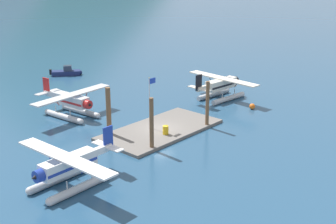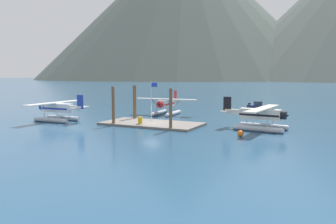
{
  "view_description": "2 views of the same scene",
  "coord_description": "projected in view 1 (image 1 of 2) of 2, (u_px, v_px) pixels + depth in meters",
  "views": [
    {
      "loc": [
        -32.65,
        -30.19,
        16.98
      ],
      "look_at": [
        1.61,
        0.39,
        1.59
      ],
      "focal_mm": 49.21,
      "sensor_mm": 36.0,
      "label": 1
    },
    {
      "loc": [
        21.47,
        -38.14,
        6.56
      ],
      "look_at": [
        2.4,
        -0.04,
        1.83
      ],
      "focal_mm": 35.94,
      "sensor_mm": 36.0,
      "label": 2
    }
  ],
  "objects": [
    {
      "name": "ground_plane",
      "position": [
        160.0,
        131.0,
        47.55
      ],
      "size": [
        1200.0,
        1200.0,
        0.0
      ],
      "primitive_type": "plane",
      "color": "navy"
    },
    {
      "name": "dock_platform",
      "position": [
        160.0,
        130.0,
        47.51
      ],
      "size": [
        13.0,
        6.46,
        0.3
      ],
      "primitive_type": "cube",
      "color": "#66605B",
      "rests_on": "ground"
    },
    {
      "name": "piling_near_left",
      "position": [
        152.0,
        124.0,
        42.09
      ],
      "size": [
        0.4,
        0.4,
        5.07
      ],
      "primitive_type": "cylinder",
      "color": "brown",
      "rests_on": "ground"
    },
    {
      "name": "piling_near_right",
      "position": [
        207.0,
        105.0,
        47.91
      ],
      "size": [
        0.37,
        0.37,
        4.99
      ],
      "primitive_type": "cylinder",
      "color": "brown",
      "rests_on": "ground"
    },
    {
      "name": "piling_far_left",
      "position": [
        109.0,
        112.0,
        45.42
      ],
      "size": [
        0.49,
        0.49,
        5.06
      ],
      "primitive_type": "cylinder",
      "color": "brown",
      "rests_on": "ground"
    },
    {
      "name": "flagpole",
      "position": [
        150.0,
        96.0,
        46.66
      ],
      "size": [
        0.95,
        0.1,
        5.38
      ],
      "color": "silver",
      "rests_on": "dock_platform"
    },
    {
      "name": "fuel_drum",
      "position": [
        166.0,
        130.0,
        45.77
      ],
      "size": [
        0.62,
        0.62,
        0.88
      ],
      "color": "gold",
      "rests_on": "dock_platform"
    },
    {
      "name": "mooring_buoy",
      "position": [
        252.0,
        106.0,
        54.36
      ],
      "size": [
        0.68,
        0.68,
        0.68
      ],
      "primitive_type": "sphere",
      "color": "orange",
      "rests_on": "ground"
    },
    {
      "name": "seaplane_white_port_aft",
      "position": [
        68.0,
        168.0,
        35.48
      ],
      "size": [
        7.98,
        10.43,
        3.84
      ],
      "color": "#B7BABF",
      "rests_on": "ground"
    },
    {
      "name": "seaplane_silver_bow_left",
      "position": [
        71.0,
        103.0,
        51.45
      ],
      "size": [
        10.48,
        7.97,
        3.84
      ],
      "color": "#B7BABF",
      "rests_on": "ground"
    },
    {
      "name": "seaplane_cream_stbd_fwd",
      "position": [
        221.0,
        87.0,
        57.99
      ],
      "size": [
        7.97,
        10.48,
        3.84
      ],
      "color": "#B7BABF",
      "rests_on": "ground"
    },
    {
      "name": "boat_navy_open_north",
      "position": [
        67.0,
        72.0,
        70.1
      ],
      "size": [
        4.21,
        3.81,
        1.5
      ],
      "color": "navy",
      "rests_on": "ground"
    }
  ]
}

